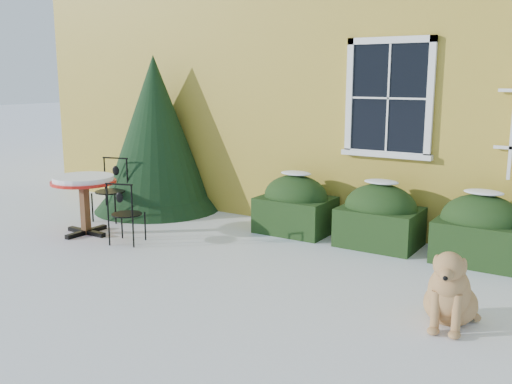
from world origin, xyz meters
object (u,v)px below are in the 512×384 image
Objects in this scene: evergreen_shrub at (156,149)px; dog at (450,294)px; bistro_table at (84,186)px; patio_chair_near at (125,213)px; patio_chair_far at (111,189)px.

evergreen_shrub is 2.98× the size of dog.
patio_chair_near is (0.85, -0.04, -0.28)m from bistro_table.
patio_chair_far is (-0.34, 0.84, -0.22)m from bistro_table.
patio_chair_near is at bearing 169.33° from dog.
evergreen_shrub is 1.11m from patio_chair_far.
patio_chair_near is at bearing -59.43° from evergreen_shrub.
patio_chair_far is (-1.20, 0.88, 0.06)m from patio_chair_near.
bistro_table is at bearing -83.59° from patio_chair_far.
bistro_table is at bearing -82.76° from evergreen_shrub.
dog is at bearing 158.00° from patio_chair_near.
evergreen_shrub is 3.02× the size of patio_chair_near.
dog is (5.64, -1.22, -0.18)m from patio_chair_far.
patio_chair_near is 1.48m from patio_chair_far.
evergreen_shrub reaches higher than bistro_table.
patio_chair_near reaches higher than dog.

